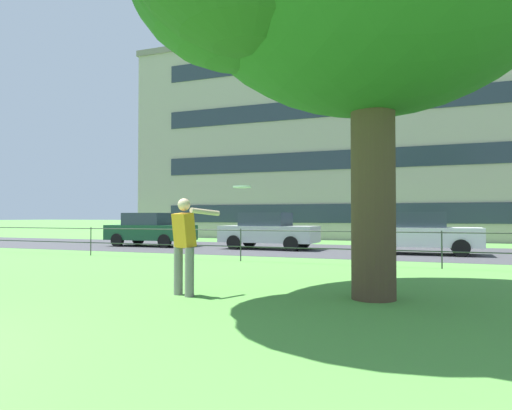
% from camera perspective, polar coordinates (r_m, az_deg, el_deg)
% --- Properties ---
extents(street_strip, '(80.00, 7.62, 0.01)m').
position_cam_1_polar(street_strip, '(19.72, 4.52, -5.38)').
color(street_strip, '#424247').
rests_on(street_strip, ground).
extents(park_fence, '(34.66, 0.04, 1.00)m').
position_cam_1_polar(park_fence, '(14.50, -1.87, -4.16)').
color(park_fence, '#333833').
rests_on(park_fence, ground).
extents(person_thrower, '(0.72, 0.72, 1.69)m').
position_cam_1_polar(person_thrower, '(8.29, -8.68, -4.57)').
color(person_thrower, slate).
rests_on(person_thrower, ground).
extents(frisbee, '(0.34, 0.34, 0.03)m').
position_cam_1_polar(frisbee, '(6.92, -1.71, 2.23)').
color(frisbee, white).
extents(car_dark_green_far_left, '(4.02, 1.86, 1.54)m').
position_cam_1_polar(car_dark_green_far_left, '(22.22, -12.76, -2.91)').
color(car_dark_green_far_left, '#194C2D').
rests_on(car_dark_green_far_left, ground).
extents(car_silver_right, '(4.03, 1.88, 1.54)m').
position_cam_1_polar(car_silver_right, '(19.69, 1.49, -3.14)').
color(car_silver_right, '#B7BABF').
rests_on(car_silver_right, ground).
extents(car_white_far_right, '(4.03, 1.87, 1.54)m').
position_cam_1_polar(car_white_far_right, '(18.13, 19.46, -3.21)').
color(car_white_far_right, silver).
rests_on(car_white_far_right, ground).
extents(apartment_building_background, '(33.42, 10.83, 12.78)m').
position_cam_1_polar(apartment_building_background, '(32.62, 16.69, 7.51)').
color(apartment_building_background, '#ADA393').
rests_on(apartment_building_background, ground).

